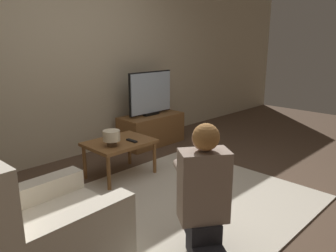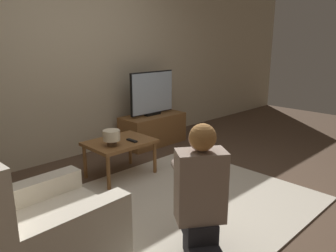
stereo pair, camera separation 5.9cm
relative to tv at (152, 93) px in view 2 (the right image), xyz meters
The scene contains 10 objects.
ground_plane 2.03m from the tv, 123.54° to the right, with size 10.00×10.00×0.00m, color brown.
wall_back 1.23m from the tv, 160.97° to the left, with size 10.00×0.06×2.60m.
rug 2.03m from the tv, 123.54° to the right, with size 2.29×2.01×0.02m.
tv_stand 0.54m from the tv, 90.00° to the right, with size 0.95×0.46×0.44m.
tv is the anchor object (origin of this frame).
coffee_table 1.30m from the tv, 148.90° to the right, with size 0.71×0.54×0.42m.
armchair 2.95m from the tv, 146.38° to the right, with size 0.91×0.76×0.93m.
person_kneeling 2.66m from the tv, 124.45° to the right, with size 0.67×0.82×0.96m.
table_lamp 1.44m from the tv, 149.41° to the right, with size 0.18×0.18×0.17m.
remote 1.27m from the tv, 142.46° to the right, with size 0.04×0.15×0.02m.
Camera 2 is at (-2.06, -1.92, 1.50)m, focal length 35.00 mm.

